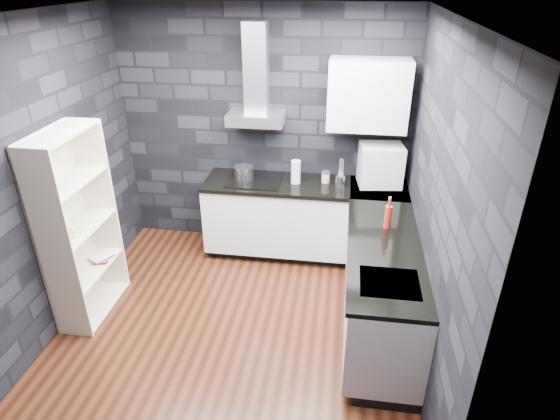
% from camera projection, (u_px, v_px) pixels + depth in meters
% --- Properties ---
extents(ground, '(3.20, 3.20, 0.00)m').
position_uv_depth(ground, '(236.00, 323.00, 4.41)').
color(ground, '#401C0F').
extents(ceiling, '(3.20, 3.20, 0.00)m').
position_uv_depth(ceiling, '(219.00, 14.00, 3.17)').
color(ceiling, white).
extents(wall_back, '(3.20, 0.05, 2.70)m').
position_uv_depth(wall_back, '(264.00, 132.00, 5.21)').
color(wall_back, black).
rests_on(wall_back, ground).
extents(wall_front, '(3.20, 0.05, 2.70)m').
position_uv_depth(wall_front, '(152.00, 331.00, 2.36)').
color(wall_front, black).
rests_on(wall_front, ground).
extents(wall_left, '(0.05, 3.20, 2.70)m').
position_uv_depth(wall_left, '(44.00, 182.00, 4.00)').
color(wall_left, black).
rests_on(wall_left, ground).
extents(wall_right, '(0.05, 3.20, 2.70)m').
position_uv_depth(wall_right, '(436.00, 207.00, 3.58)').
color(wall_right, black).
rests_on(wall_right, ground).
extents(toekick_back, '(2.18, 0.50, 0.10)m').
position_uv_depth(toekick_back, '(303.00, 248.00, 5.50)').
color(toekick_back, black).
rests_on(toekick_back, ground).
extents(toekick_right, '(0.50, 1.78, 0.10)m').
position_uv_depth(toekick_right, '(381.00, 326.00, 4.30)').
color(toekick_right, black).
rests_on(toekick_right, ground).
extents(counter_back_cab, '(2.20, 0.60, 0.76)m').
position_uv_depth(counter_back_cab, '(304.00, 217.00, 5.27)').
color(counter_back_cab, silver).
rests_on(counter_back_cab, ground).
extents(counter_right_cab, '(0.60, 1.80, 0.76)m').
position_uv_depth(counter_right_cab, '(381.00, 288.00, 4.11)').
color(counter_right_cab, silver).
rests_on(counter_right_cab, ground).
extents(counter_back_top, '(2.20, 0.62, 0.04)m').
position_uv_depth(counter_back_top, '(305.00, 185.00, 5.07)').
color(counter_back_top, black).
rests_on(counter_back_top, counter_back_cab).
extents(counter_right_top, '(0.62, 1.80, 0.04)m').
position_uv_depth(counter_right_top, '(385.00, 249.00, 3.93)').
color(counter_right_top, black).
rests_on(counter_right_top, counter_right_cab).
extents(counter_corner_top, '(0.62, 0.62, 0.04)m').
position_uv_depth(counter_corner_top, '(380.00, 190.00, 4.98)').
color(counter_corner_top, black).
rests_on(counter_corner_top, counter_right_cab).
extents(hood_body, '(0.60, 0.34, 0.12)m').
position_uv_depth(hood_body, '(256.00, 119.00, 4.95)').
color(hood_body, silver).
rests_on(hood_body, wall_back).
extents(hood_chimney, '(0.24, 0.20, 0.90)m').
position_uv_depth(hood_chimney, '(256.00, 68.00, 4.78)').
color(hood_chimney, silver).
rests_on(hood_chimney, hood_body).
extents(upper_cabinet, '(0.80, 0.35, 0.70)m').
position_uv_depth(upper_cabinet, '(368.00, 95.00, 4.67)').
color(upper_cabinet, silver).
rests_on(upper_cabinet, wall_back).
extents(cooktop, '(0.58, 0.50, 0.01)m').
position_uv_depth(cooktop, '(255.00, 180.00, 5.14)').
color(cooktop, black).
rests_on(cooktop, counter_back_top).
extents(sink_rim, '(0.44, 0.40, 0.01)m').
position_uv_depth(sink_rim, '(390.00, 283.00, 3.48)').
color(sink_rim, silver).
rests_on(sink_rim, counter_right_top).
extents(pot, '(0.24, 0.24, 0.12)m').
position_uv_depth(pot, '(244.00, 173.00, 5.14)').
color(pot, silver).
rests_on(pot, cooktop).
extents(glass_vase, '(0.14, 0.14, 0.25)m').
position_uv_depth(glass_vase, '(296.00, 172.00, 5.03)').
color(glass_vase, silver).
rests_on(glass_vase, counter_back_top).
extents(storage_jar, '(0.12, 0.12, 0.11)m').
position_uv_depth(storage_jar, '(326.00, 177.00, 5.08)').
color(storage_jar, tan).
rests_on(storage_jar, counter_back_top).
extents(utensil_crock, '(0.13, 0.13, 0.13)m').
position_uv_depth(utensil_crock, '(340.00, 181.00, 4.97)').
color(utensil_crock, silver).
rests_on(utensil_crock, counter_back_top).
extents(appliance_garage, '(0.48, 0.40, 0.44)m').
position_uv_depth(appliance_garage, '(380.00, 165.00, 4.95)').
color(appliance_garage, silver).
rests_on(appliance_garage, counter_back_top).
extents(red_bottle, '(0.08, 0.08, 0.21)m').
position_uv_depth(red_bottle, '(388.00, 217.00, 4.17)').
color(red_bottle, '#A31D14').
rests_on(red_bottle, counter_right_top).
extents(bookshelf, '(0.44, 0.84, 1.80)m').
position_uv_depth(bookshelf, '(79.00, 228.00, 4.20)').
color(bookshelf, beige).
rests_on(bookshelf, ground).
extents(fruit_bowl, '(0.25, 0.25, 0.05)m').
position_uv_depth(fruit_bowl, '(69.00, 233.00, 4.06)').
color(fruit_bowl, white).
rests_on(fruit_bowl, bookshelf).
extents(book_red, '(0.15, 0.05, 0.21)m').
position_uv_depth(book_red, '(92.00, 250.00, 4.49)').
color(book_red, maroon).
rests_on(book_red, bookshelf).
extents(book_second, '(0.15, 0.09, 0.22)m').
position_uv_depth(book_second, '(95.00, 244.00, 4.54)').
color(book_second, '#B2B2B2').
rests_on(book_second, bookshelf).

